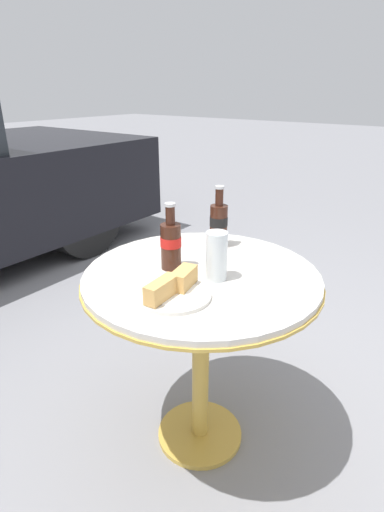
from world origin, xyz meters
name	(u,v)px	position (x,y,z in m)	size (l,w,h in m)	color
ground_plane	(200,434)	(0.00, 0.00, 0.00)	(30.00, 30.00, 0.00)	gray
bistro_table	(201,304)	(0.00, 0.00, 0.61)	(0.81, 0.81, 0.73)	gold
cola_bottle_left	(171,243)	(-0.03, 0.11, 0.82)	(0.07, 0.07, 0.23)	#3D1E14
cola_bottle_right	(219,223)	(0.24, 0.09, 0.83)	(0.07, 0.07, 0.24)	#3D1E14
drinking_glass	(216,258)	(-0.01, -0.06, 0.81)	(0.07, 0.07, 0.16)	#C68923
lunch_plate_near	(173,290)	(-0.19, -0.03, 0.76)	(0.23, 0.23, 0.07)	silver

